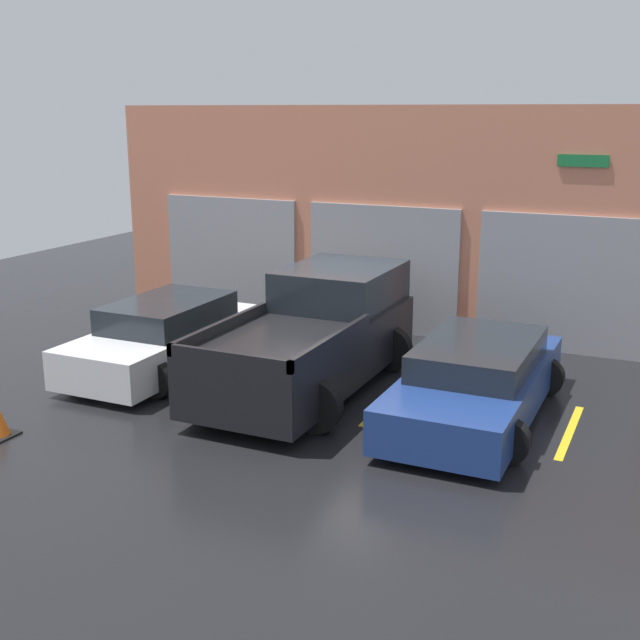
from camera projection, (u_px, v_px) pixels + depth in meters
ground_plane at (333, 372)px, 14.35m from camera, size 28.00×28.00×0.00m
shophouse_building at (397, 223)px, 16.66m from camera, size 13.22×0.68×4.65m
pickup_truck at (315, 336)px, 13.44m from camera, size 2.57×5.04×1.87m
sedan_white at (166, 337)px, 14.42m from camera, size 2.11×4.27×1.25m
sedan_side at (476, 381)px, 12.13m from camera, size 2.21×4.68×1.19m
parking_stripe_far_left at (105, 358)px, 15.12m from camera, size 0.12×2.20×0.01m
parking_stripe_left at (234, 379)px, 13.98m from camera, size 0.12×2.20×0.01m
parking_stripe_centre at (387, 403)px, 12.83m from camera, size 0.12×2.20×0.01m
parking_stripe_right at (570, 431)px, 11.68m from camera, size 0.12×2.20×0.01m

